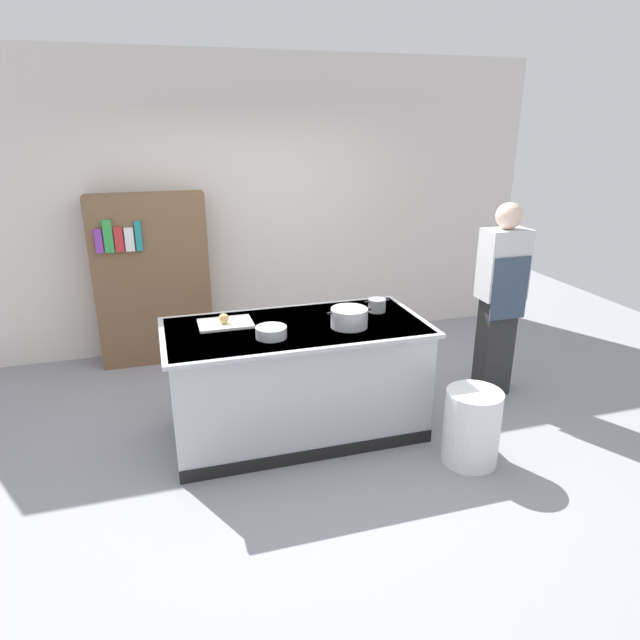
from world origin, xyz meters
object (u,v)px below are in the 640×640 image
trash_bin (472,427)px  person_chef (500,297)px  bookshelf (153,280)px  stock_pot (349,318)px  sauce_pan (377,305)px  onion (224,319)px  mixing_bowl (271,332)px

trash_bin → person_chef: size_ratio=0.32×
person_chef → bookshelf: (-2.87, 1.65, -0.06)m
stock_pot → bookshelf: size_ratio=0.20×
sauce_pan → trash_bin: 1.19m
onion → bookshelf: (-0.49, 1.65, -0.11)m
trash_bin → person_chef: 1.36m
person_chef → sauce_pan: bearing=74.9°
onion → sauce_pan: size_ratio=0.37×
mixing_bowl → person_chef: person_chef is taller
onion → person_chef: person_chef is taller
stock_pot → sauce_pan: 0.43m
onion → stock_pot: stock_pot is taller
stock_pot → trash_bin: (0.72, -0.63, -0.69)m
stock_pot → mixing_bowl: size_ratio=1.54×
stock_pot → mixing_bowl: stock_pot is taller
stock_pot → trash_bin: size_ratio=0.61×
onion → bookshelf: bearing=106.6°
trash_bin → bookshelf: bearing=129.3°
sauce_pan → mixing_bowl: bearing=-161.3°
bookshelf → trash_bin: bearing=-50.7°
onion → mixing_bowl: 0.44m
stock_pot → person_chef: (1.49, 0.29, -0.06)m
sauce_pan → bookshelf: (-1.71, 1.67, -0.10)m
onion → person_chef: size_ratio=0.05×
sauce_pan → trash_bin: bearing=-66.7°
sauce_pan → person_chef: (1.16, 0.02, -0.04)m
bookshelf → mixing_bowl: bearing=-68.5°
stock_pot → onion: bearing=162.2°
onion → bookshelf: bookshelf is taller
onion → person_chef: bearing=0.1°
person_chef → bookshelf: size_ratio=1.01×
onion → person_chef: 2.38m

